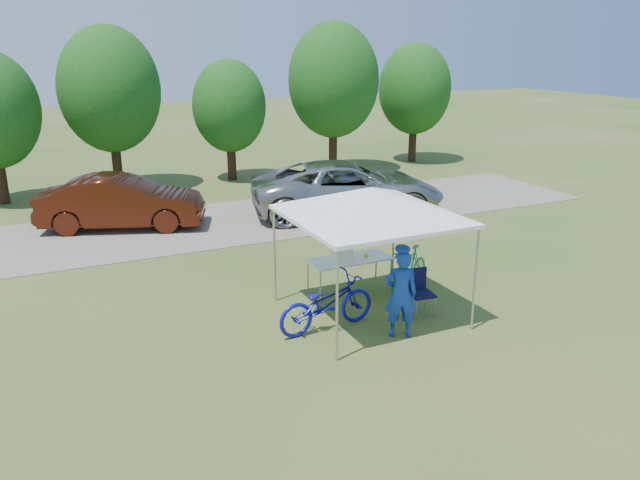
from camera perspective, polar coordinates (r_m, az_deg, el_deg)
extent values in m
plane|color=#2D5119|center=(13.22, 4.43, -6.78)|extent=(100.00, 100.00, 0.00)
cube|color=gray|center=(20.13, -6.83, 1.85)|extent=(24.00, 5.00, 0.02)
cylinder|color=#A5A5AA|center=(10.93, 1.57, -6.13)|extent=(0.05, 0.05, 2.10)
cylinder|color=#A5A5AA|center=(12.48, 13.99, -3.58)|extent=(0.05, 0.05, 2.10)
cylinder|color=#A5A5AA|center=(13.49, -4.17, -1.45)|extent=(0.05, 0.05, 2.10)
cylinder|color=#A5A5AA|center=(14.77, 6.74, 0.18)|extent=(0.05, 0.05, 2.10)
cube|color=white|center=(12.49, 4.67, 2.20)|extent=(3.15, 3.15, 0.08)
pyramid|color=white|center=(12.34, 4.73, 4.84)|extent=(4.53, 4.53, 0.55)
cylinder|color=#382314|center=(24.57, -27.12, 4.99)|extent=(0.36, 0.36, 1.75)
cylinder|color=#382314|center=(25.30, -18.07, 6.70)|extent=(0.36, 0.36, 2.03)
ellipsoid|color=#144711|center=(24.96, -18.68, 12.91)|extent=(3.71, 3.71, 4.64)
cylinder|color=#382314|center=(26.07, -8.08, 7.23)|extent=(0.36, 0.36, 1.61)
ellipsoid|color=#144711|center=(25.76, -8.30, 12.01)|extent=(2.94, 2.94, 3.68)
cylinder|color=#382314|center=(27.40, 1.19, 8.43)|extent=(0.36, 0.36, 2.10)
ellipsoid|color=#144711|center=(27.08, 1.23, 14.39)|extent=(3.84, 3.84, 4.80)
cylinder|color=#382314|center=(30.16, 8.45, 8.83)|extent=(0.36, 0.36, 1.82)
ellipsoid|color=#144711|center=(29.89, 8.66, 13.51)|extent=(3.33, 3.33, 4.16)
cube|color=white|center=(14.13, 2.73, -1.79)|extent=(1.89, 0.79, 0.04)
cylinder|color=#A5A5AA|center=(13.61, 0.04, -4.30)|extent=(0.04, 0.04, 0.74)
cylinder|color=#A5A5AA|center=(14.41, 6.49, -3.13)|extent=(0.04, 0.04, 0.74)
cylinder|color=#A5A5AA|center=(14.18, -1.13, -3.37)|extent=(0.04, 0.04, 0.74)
cylinder|color=#A5A5AA|center=(14.95, 5.14, -2.31)|extent=(0.04, 0.04, 0.74)
cube|color=black|center=(13.17, 9.26, -4.92)|extent=(0.53, 0.53, 0.04)
cube|color=black|center=(13.25, 8.74, -3.53)|extent=(0.49, 0.09, 0.49)
cylinder|color=#A5A5AA|center=(12.98, 8.95, -6.38)|extent=(0.02, 0.02, 0.43)
cylinder|color=#A5A5AA|center=(13.22, 10.51, -6.02)|extent=(0.02, 0.02, 0.43)
cylinder|color=#A5A5AA|center=(13.31, 7.91, -5.70)|extent=(0.02, 0.02, 0.43)
cylinder|color=#A5A5AA|center=(13.54, 9.45, -5.37)|extent=(0.02, 0.02, 0.43)
cube|color=white|center=(13.98, 2.01, -1.26)|extent=(0.44, 0.29, 0.29)
cube|color=white|center=(13.93, 2.02, -0.62)|extent=(0.46, 0.31, 0.04)
cylinder|color=gold|center=(14.24, 4.21, -1.41)|extent=(0.09, 0.09, 0.07)
imported|color=#123999|center=(12.02, 7.40, -4.92)|extent=(0.75, 0.63, 1.75)
imported|color=#1412A5|center=(12.32, 0.61, -5.80)|extent=(2.17, 0.95, 1.11)
imported|color=#1C7E51|center=(14.41, 8.16, -2.64)|extent=(1.67, 1.23, 1.00)
imported|color=#A6A6A1|center=(20.43, 2.51, 4.75)|extent=(6.83, 4.51, 1.74)
imported|color=#42160B|center=(19.84, -17.66, 3.32)|extent=(5.14, 3.22, 1.60)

